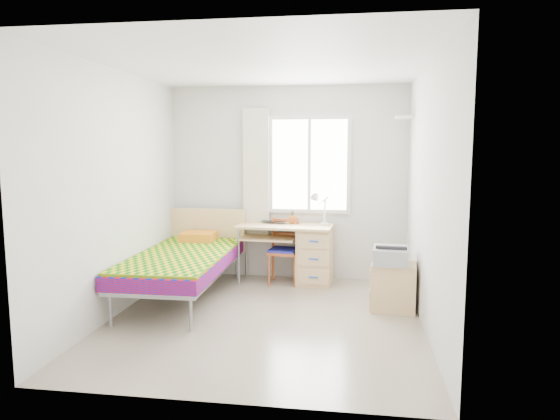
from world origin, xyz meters
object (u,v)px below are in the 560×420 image
(desk, at_px, (310,252))
(printer, at_px, (390,255))
(cabinet, at_px, (393,286))
(bed, at_px, (185,260))
(chair, at_px, (285,246))

(desk, height_order, printer, desk)
(cabinet, relative_size, printer, 1.16)
(desk, bearing_deg, printer, -40.66)
(desk, distance_m, cabinet, 1.38)
(bed, bearing_deg, printer, -3.26)
(chair, height_order, cabinet, chair)
(desk, height_order, chair, chair)
(bed, height_order, printer, bed)
(desk, xyz_separation_m, cabinet, (1.00, -0.93, -0.16))
(bed, xyz_separation_m, desk, (1.42, 0.84, -0.04))
(chair, height_order, printer, chair)
(desk, bearing_deg, cabinet, -38.83)
(chair, bearing_deg, desk, 10.00)
(bed, distance_m, cabinet, 2.43)
(chair, bearing_deg, printer, -27.96)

